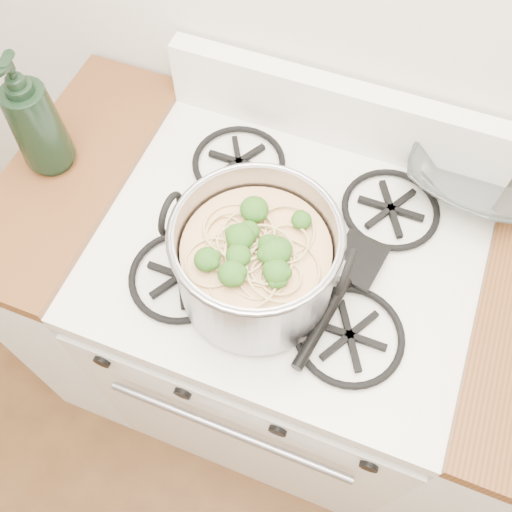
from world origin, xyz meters
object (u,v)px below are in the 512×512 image
(stock_pot, at_px, (256,262))
(bottle, at_px, (32,115))
(spatula, at_px, (359,258))
(gas_range, at_px, (280,332))
(glass_bowl, at_px, (472,175))

(stock_pot, xyz_separation_m, bottle, (-0.52, 0.12, 0.04))
(stock_pot, distance_m, spatula, 0.22)
(gas_range, distance_m, spatula, 0.52)
(gas_range, distance_m, bottle, 0.83)
(gas_range, bearing_deg, glass_bowl, 42.22)
(stock_pot, xyz_separation_m, glass_bowl, (0.33, 0.40, -0.08))
(gas_range, height_order, stock_pot, stock_pot)
(stock_pot, bearing_deg, gas_range, 78.14)
(bottle, bearing_deg, spatula, -8.85)
(stock_pot, height_order, bottle, bottle)
(glass_bowl, bearing_deg, spatula, -121.10)
(gas_range, distance_m, stock_pot, 0.59)
(stock_pot, bearing_deg, glass_bowl, 50.06)
(glass_bowl, height_order, bottle, bottle)
(gas_range, height_order, glass_bowl, glass_bowl)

